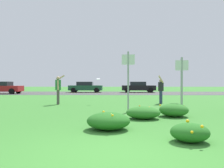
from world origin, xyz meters
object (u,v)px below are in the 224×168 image
object	(u,v)px
sign_post_by_roadside	(182,79)
person_catcher_dark_shirt	(161,89)
sign_post_near_path	(128,76)
car_red_leftmost	(2,88)
person_thrower_green_shirt	(58,88)
frisbee_white	(98,79)
car_dark_green_center_left	(86,87)
car_black_center_right	(138,87)

from	to	relation	value
sign_post_by_roadside	person_catcher_dark_shirt	size ratio (longest dim) A/B	1.36
sign_post_near_path	car_red_leftmost	size ratio (longest dim) A/B	0.59
person_thrower_green_shirt	frisbee_white	xyz separation A→B (m)	(2.35, 0.48, 0.52)
car_dark_green_center_left	car_black_center_right	xyz separation A→B (m)	(7.18, 0.00, 0.00)
frisbee_white	car_black_center_right	bearing A→B (deg)	76.44
sign_post_by_roadside	person_thrower_green_shirt	distance (m)	7.26
person_thrower_green_shirt	car_red_leftmost	xyz separation A→B (m)	(-10.13, 13.01, -0.27)
frisbee_white	car_black_center_right	world-z (taller)	frisbee_white
car_dark_green_center_left	car_black_center_right	world-z (taller)	same
sign_post_near_path	sign_post_by_roadside	world-z (taller)	sign_post_near_path
person_thrower_green_shirt	car_red_leftmost	bearing A→B (deg)	127.90
sign_post_by_roadside	car_red_leftmost	bearing A→B (deg)	134.86
car_dark_green_center_left	person_catcher_dark_shirt	bearing A→B (deg)	-66.89
frisbee_white	car_black_center_right	xyz separation A→B (m)	(4.05, 16.78, -0.79)
car_dark_green_center_left	person_thrower_green_shirt	bearing A→B (deg)	-87.39
sign_post_near_path	car_black_center_right	bearing A→B (deg)	83.44
person_thrower_green_shirt	car_red_leftmost	distance (m)	16.49
person_thrower_green_shirt	person_catcher_dark_shirt	world-z (taller)	person_thrower_green_shirt
car_red_leftmost	car_dark_green_center_left	distance (m)	10.26
frisbee_white	sign_post_by_roadside	bearing A→B (deg)	-45.23
person_catcher_dark_shirt	car_dark_green_center_left	xyz separation A→B (m)	(-7.04, 16.51, -0.19)
sign_post_near_path	sign_post_by_roadside	bearing A→B (deg)	0.42
car_dark_green_center_left	sign_post_by_roadside	bearing A→B (deg)	-71.10
car_red_leftmost	car_dark_green_center_left	size ratio (longest dim) A/B	1.00
sign_post_near_path	person_thrower_green_shirt	xyz separation A→B (m)	(-4.01, 3.55, -0.59)
car_red_leftmost	car_black_center_right	bearing A→B (deg)	14.42
sign_post_by_roadside	car_red_leftmost	size ratio (longest dim) A/B	0.53
sign_post_by_roadside	car_black_center_right	world-z (taller)	sign_post_by_roadside
person_catcher_dark_shirt	frisbee_white	world-z (taller)	person_catcher_dark_shirt
car_black_center_right	frisbee_white	bearing A→B (deg)	-103.56
frisbee_white	car_red_leftmost	size ratio (longest dim) A/B	0.05
person_catcher_dark_shirt	car_dark_green_center_left	distance (m)	17.95
sign_post_near_path	car_black_center_right	distance (m)	20.96
person_thrower_green_shirt	car_black_center_right	bearing A→B (deg)	69.66
sign_post_by_roadside	car_red_leftmost	world-z (taller)	sign_post_by_roadside
car_red_leftmost	car_black_center_right	world-z (taller)	same
car_red_leftmost	sign_post_near_path	bearing A→B (deg)	-49.52
person_thrower_green_shirt	sign_post_by_roadside	bearing A→B (deg)	-29.15
frisbee_white	person_thrower_green_shirt	bearing A→B (deg)	-168.41
car_black_center_right	person_thrower_green_shirt	bearing A→B (deg)	-110.34
sign_post_by_roadside	sign_post_near_path	bearing A→B (deg)	-179.58
car_black_center_right	sign_post_near_path	bearing A→B (deg)	-96.56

